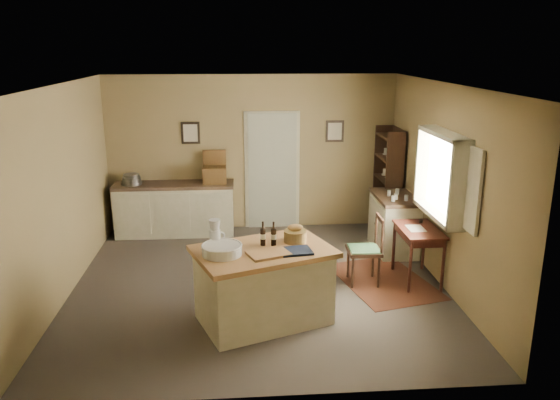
# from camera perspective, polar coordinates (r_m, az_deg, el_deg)

# --- Properties ---
(ground) EXTENTS (5.00, 5.00, 0.00)m
(ground) POSITION_cam_1_polar(r_m,az_deg,el_deg) (7.60, -2.26, -8.77)
(ground) COLOR #50473D
(ground) RESTS_ON ground
(wall_back) EXTENTS (5.00, 0.10, 2.70)m
(wall_back) POSITION_cam_1_polar(r_m,az_deg,el_deg) (9.58, -2.94, 4.92)
(wall_back) COLOR olive
(wall_back) RESTS_ON ground
(wall_front) EXTENTS (5.00, 0.10, 2.70)m
(wall_front) POSITION_cam_1_polar(r_m,az_deg,el_deg) (4.77, -1.23, -6.55)
(wall_front) COLOR olive
(wall_front) RESTS_ON ground
(wall_left) EXTENTS (0.10, 5.00, 2.70)m
(wall_left) POSITION_cam_1_polar(r_m,az_deg,el_deg) (7.49, -21.85, 0.65)
(wall_left) COLOR olive
(wall_left) RESTS_ON ground
(wall_right) EXTENTS (0.10, 5.00, 2.70)m
(wall_right) POSITION_cam_1_polar(r_m,az_deg,el_deg) (7.65, 16.69, 1.44)
(wall_right) COLOR olive
(wall_right) RESTS_ON ground
(ceiling) EXTENTS (5.00, 5.00, 0.00)m
(ceiling) POSITION_cam_1_polar(r_m,az_deg,el_deg) (6.93, -2.50, 11.97)
(ceiling) COLOR silver
(ceiling) RESTS_ON wall_back
(door) EXTENTS (0.97, 0.06, 2.11)m
(door) POSITION_cam_1_polar(r_m,az_deg,el_deg) (9.63, -0.82, 3.20)
(door) COLOR #AAAA92
(door) RESTS_ON ground
(framed_prints) EXTENTS (2.82, 0.02, 0.38)m
(framed_prints) POSITION_cam_1_polar(r_m,az_deg,el_deg) (9.51, -1.75, 7.11)
(framed_prints) COLOR black
(framed_prints) RESTS_ON ground
(window) EXTENTS (0.25, 1.99, 1.12)m
(window) POSITION_cam_1_polar(r_m,az_deg,el_deg) (7.40, 16.80, 2.54)
(window) COLOR beige
(window) RESTS_ON ground
(work_island) EXTENTS (1.79, 1.48, 1.20)m
(work_island) POSITION_cam_1_polar(r_m,az_deg,el_deg) (6.47, -1.80, -8.68)
(work_island) COLOR beige
(work_island) RESTS_ON ground
(sideboard) EXTENTS (2.03, 0.58, 1.18)m
(sideboard) POSITION_cam_1_polar(r_m,az_deg,el_deg) (9.56, -10.88, -0.74)
(sideboard) COLOR beige
(sideboard) RESTS_ON ground
(rug) EXTENTS (1.44, 1.81, 0.01)m
(rug) POSITION_cam_1_polar(r_m,az_deg,el_deg) (7.82, 10.81, -8.30)
(rug) COLOR #422013
(rug) RESTS_ON ground
(writing_desk) EXTENTS (0.52, 0.85, 0.82)m
(writing_desk) POSITION_cam_1_polar(r_m,az_deg,el_deg) (7.71, 14.30, -3.59)
(writing_desk) COLOR #35150F
(writing_desk) RESTS_ON ground
(desk_chair) EXTENTS (0.45, 0.45, 0.94)m
(desk_chair) POSITION_cam_1_polar(r_m,az_deg,el_deg) (7.55, 8.75, -5.26)
(desk_chair) COLOR black
(desk_chair) RESTS_ON ground
(right_cabinet) EXTENTS (0.60, 1.07, 0.99)m
(right_cabinet) POSITION_cam_1_polar(r_m,az_deg,el_deg) (8.85, 11.80, -2.32)
(right_cabinet) COLOR beige
(right_cabinet) RESTS_ON ground
(shelving_unit) EXTENTS (0.31, 0.82, 1.83)m
(shelving_unit) POSITION_cam_1_polar(r_m,az_deg,el_deg) (9.54, 11.43, 1.90)
(shelving_unit) COLOR black
(shelving_unit) RESTS_ON ground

